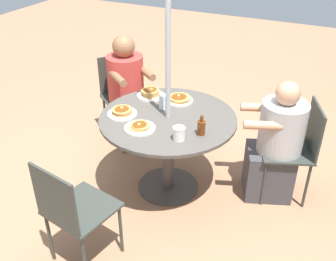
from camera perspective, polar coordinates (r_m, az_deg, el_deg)
ground_plane at (r=3.64m, az=0.00°, el=-8.10°), size 12.00×12.00×0.00m
patio_table at (r=3.30m, az=0.00°, el=-0.07°), size 1.14×1.14×0.73m
umbrella_pole at (r=3.05m, az=0.00°, el=9.08°), size 0.04×0.04×2.32m
patio_chair_north at (r=4.22m, az=-6.75°, el=5.66°), size 0.58×0.58×0.88m
diner_north at (r=4.06m, az=-5.89°, el=4.97°), size 0.57×0.59×1.16m
patio_chair_east at (r=2.73m, az=-13.77°, el=-11.00°), size 0.49×0.49×0.88m
patio_chair_south at (r=3.44m, az=18.17°, el=-2.01°), size 0.54×0.54×0.88m
diner_south at (r=3.42m, az=15.29°, el=-2.30°), size 0.51×0.57×1.08m
pancake_plate_a at (r=3.06m, az=-4.12°, el=0.49°), size 0.25×0.25×0.05m
pancake_plate_b at (r=3.28m, az=-6.68°, el=2.66°), size 0.25×0.25×0.06m
pancake_plate_c at (r=3.48m, az=1.62°, el=4.58°), size 0.25×0.25×0.05m
pancake_plate_d at (r=3.57m, az=-2.54°, el=5.38°), size 0.25×0.25×0.08m
syrup_bottle at (r=2.97m, az=4.86°, el=0.49°), size 0.08×0.06×0.16m
coffee_cup at (r=2.90m, az=1.61°, el=-0.45°), size 0.09×0.09×0.10m
drinking_glass_a at (r=3.34m, az=-0.73°, el=4.22°), size 0.07×0.07×0.13m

